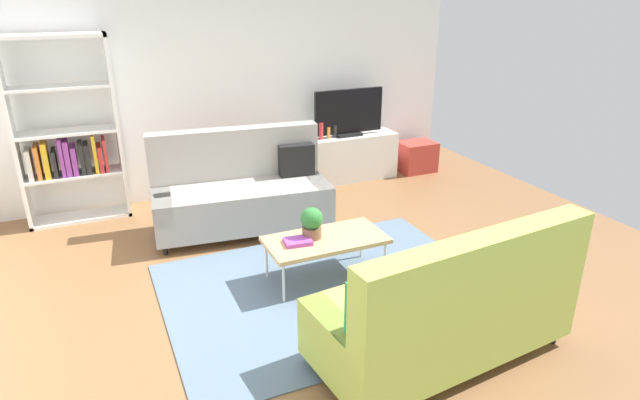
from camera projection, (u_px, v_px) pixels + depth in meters
ground_plane at (311, 283)px, 4.96m from camera, size 7.68×7.68×0.00m
wall_far at (224, 80)px, 6.80m from camera, size 6.40×0.12×2.90m
area_rug at (329, 289)px, 4.85m from camera, size 2.90×2.20×0.01m
couch_beige at (242, 191)px, 5.94m from camera, size 1.98×1.04×1.10m
couch_green at (446, 308)px, 3.79m from camera, size 1.97×1.02×1.10m
coffee_table at (326, 241)px, 4.90m from camera, size 1.10×0.56×0.42m
tv_console at (347, 157)px, 7.54m from camera, size 1.40×0.44×0.64m
tv at (349, 113)px, 7.28m from camera, size 1.00×0.20×0.64m
bookshelf at (68, 140)px, 5.99m from camera, size 1.10×0.36×2.10m
storage_trunk at (417, 157)px, 7.90m from camera, size 0.52×0.40×0.44m
potted_plant at (312, 223)px, 4.84m from camera, size 0.20×0.20×0.29m
table_book_0 at (298, 241)px, 4.78m from camera, size 0.26×0.21×0.04m
vase_0 at (308, 133)px, 7.21m from camera, size 0.10×0.10×0.16m
bottle_0 at (321, 131)px, 7.18m from camera, size 0.06×0.06×0.23m
bottle_1 at (329, 133)px, 7.24m from camera, size 0.05×0.05×0.15m
bottle_2 at (335, 131)px, 7.27m from camera, size 0.04×0.04×0.17m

